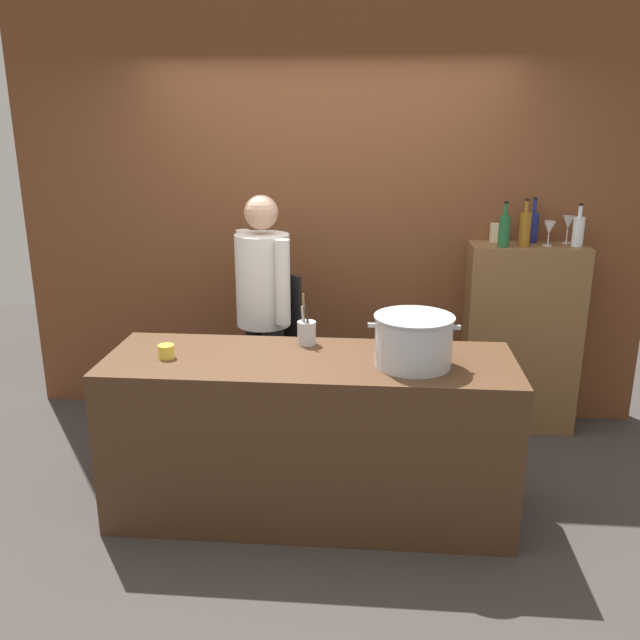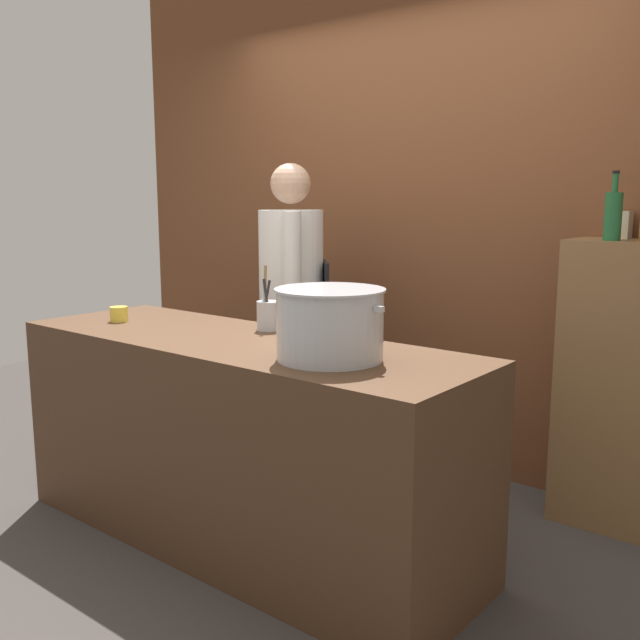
# 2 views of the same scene
# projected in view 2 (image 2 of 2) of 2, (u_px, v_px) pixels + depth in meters

# --- Properties ---
(ground_plane) EXTENTS (8.00, 8.00, 0.00)m
(ground_plane) POSITION_uv_depth(u_px,v_px,m) (242.00, 539.00, 3.12)
(ground_plane) COLOR #383330
(brick_back_panel) EXTENTS (4.40, 0.10, 3.00)m
(brick_back_panel) POSITION_uv_depth(u_px,v_px,m) (416.00, 195.00, 3.94)
(brick_back_panel) COLOR brown
(brick_back_panel) RESTS_ON ground_plane
(prep_counter) EXTENTS (2.15, 0.70, 0.90)m
(prep_counter) POSITION_uv_depth(u_px,v_px,m) (240.00, 441.00, 3.04)
(prep_counter) COLOR #472D1C
(prep_counter) RESTS_ON ground_plane
(chef) EXTENTS (0.44, 0.45, 1.66)m
(chef) POSITION_uv_depth(u_px,v_px,m) (292.00, 296.00, 3.77)
(chef) COLOR black
(chef) RESTS_ON ground_plane
(stockpot_large) EXTENTS (0.46, 0.41, 0.26)m
(stockpot_large) POSITION_uv_depth(u_px,v_px,m) (330.00, 324.00, 2.57)
(stockpot_large) COLOR #B7BABF
(stockpot_large) RESTS_ON prep_counter
(utensil_crock) EXTENTS (0.10, 0.10, 0.29)m
(utensil_crock) POSITION_uv_depth(u_px,v_px,m) (268.00, 314.00, 3.15)
(utensil_crock) COLOR #B7BABF
(utensil_crock) RESTS_ON prep_counter
(butter_jar) EXTENTS (0.09, 0.09, 0.07)m
(butter_jar) POSITION_uv_depth(u_px,v_px,m) (119.00, 314.00, 3.38)
(butter_jar) COLOR yellow
(butter_jar) RESTS_ON prep_counter
(wine_bottle_green) EXTENTS (0.07, 0.07, 0.29)m
(wine_bottle_green) POSITION_uv_depth(u_px,v_px,m) (613.00, 215.00, 3.01)
(wine_bottle_green) COLOR #1E592D
(wine_bottle_green) RESTS_ON bar_cabinet
(spice_tin_cream) EXTENTS (0.07, 0.07, 0.12)m
(spice_tin_cream) POSITION_uv_depth(u_px,v_px,m) (622.00, 225.00, 3.18)
(spice_tin_cream) COLOR beige
(spice_tin_cream) RESTS_ON bar_cabinet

